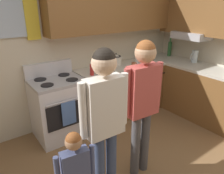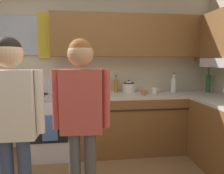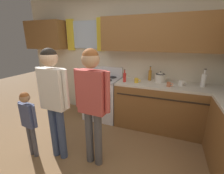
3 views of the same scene
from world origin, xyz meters
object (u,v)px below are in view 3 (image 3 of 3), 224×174
at_px(stove_oven, 103,97).
at_px(stovetop_kettle, 160,77).
at_px(mug_mustard_yellow, 137,80).
at_px(small_child, 28,117).
at_px(adult_holding_child, 53,93).
at_px(bottle_milk_white, 204,80).
at_px(adult_in_plaid, 92,97).
at_px(mug_ceramic_white, 182,83).
at_px(bottle_oil_amber, 150,75).
at_px(bottle_sauce_red, 125,77).
at_px(cup_terracotta, 169,84).

xyz_separation_m(stove_oven, stovetop_kettle, (1.16, 0.12, 0.53)).
relative_size(mug_mustard_yellow, small_child, 0.12).
xyz_separation_m(stovetop_kettle, adult_holding_child, (-1.26, -1.50, 0.00)).
height_order(bottle_milk_white, stovetop_kettle, bottle_milk_white).
bearing_deg(stovetop_kettle, adult_in_plaid, -116.78).
bearing_deg(mug_ceramic_white, stovetop_kettle, 159.62).
height_order(bottle_oil_amber, adult_in_plaid, adult_in_plaid).
bearing_deg(adult_in_plaid, bottle_sauce_red, 86.26).
bearing_deg(small_child, stove_oven, 72.45).
bearing_deg(mug_mustard_yellow, stovetop_kettle, 29.20).
bearing_deg(mug_ceramic_white, stove_oven, 179.42).
xyz_separation_m(bottle_oil_amber, small_child, (-1.43, -1.68, -0.38)).
height_order(bottle_milk_white, adult_in_plaid, adult_in_plaid).
bearing_deg(stovetop_kettle, stove_oven, -173.90).
relative_size(bottle_oil_amber, adult_in_plaid, 0.18).
height_order(bottle_sauce_red, mug_ceramic_white, bottle_sauce_red).
distance_m(mug_ceramic_white, small_child, 2.52).
bearing_deg(bottle_milk_white, bottle_oil_amber, 173.02).
bearing_deg(stovetop_kettle, bottle_oil_amber, 164.92).
bearing_deg(bottle_sauce_red, cup_terracotta, -1.90).
height_order(bottle_milk_white, adult_holding_child, adult_holding_child).
distance_m(bottle_oil_amber, adult_holding_child, 1.88).
bearing_deg(cup_terracotta, stovetop_kettle, 122.19).
height_order(bottle_oil_amber, stovetop_kettle, bottle_oil_amber).
distance_m(bottle_milk_white, mug_ceramic_white, 0.36).
bearing_deg(stovetop_kettle, mug_ceramic_white, -20.38).
distance_m(adult_in_plaid, small_child, 1.01).
bearing_deg(bottle_oil_amber, small_child, -130.49).
bearing_deg(mug_ceramic_white, adult_holding_child, -140.33).
xyz_separation_m(bottle_oil_amber, mug_ceramic_white, (0.58, -0.19, -0.06)).
relative_size(mug_ceramic_white, stovetop_kettle, 0.46).
relative_size(bottle_sauce_red, adult_in_plaid, 0.15).
distance_m(bottle_sauce_red, adult_holding_child, 1.39).
height_order(mug_mustard_yellow, mug_ceramic_white, mug_ceramic_white).
bearing_deg(mug_mustard_yellow, adult_holding_child, -123.85).
xyz_separation_m(bottle_sauce_red, cup_terracotta, (0.81, -0.03, -0.05)).
relative_size(bottle_milk_white, mug_mustard_yellow, 2.60).
bearing_deg(bottle_milk_white, mug_ceramic_white, -166.71).
xyz_separation_m(bottle_sauce_red, adult_holding_child, (-0.62, -1.25, 0.01)).
bearing_deg(adult_holding_child, small_child, -161.10).
distance_m(bottle_milk_white, bottle_sauce_red, 1.37).
height_order(bottle_oil_amber, mug_mustard_yellow, bottle_oil_amber).
bearing_deg(bottle_milk_white, cup_terracotta, -158.74).
height_order(stove_oven, bottle_milk_white, bottle_milk_white).
height_order(mug_mustard_yellow, adult_in_plaid, adult_in_plaid).
xyz_separation_m(stove_oven, bottle_sauce_red, (0.52, -0.12, 0.53)).
distance_m(cup_terracotta, adult_in_plaid, 1.45).
bearing_deg(bottle_sauce_red, adult_holding_child, -116.31).
distance_m(mug_mustard_yellow, adult_holding_child, 1.53).
xyz_separation_m(bottle_sauce_red, mug_ceramic_white, (1.02, 0.11, -0.05)).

